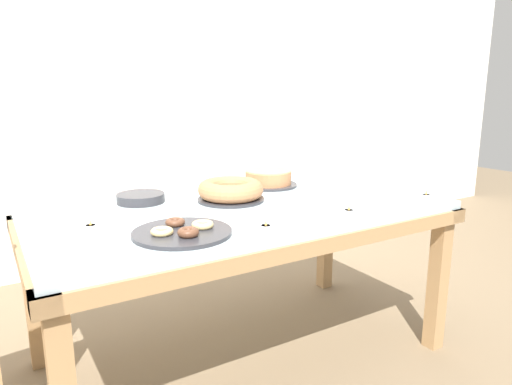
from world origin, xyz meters
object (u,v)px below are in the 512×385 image
object	(u,v)px
cake_golden_bundt	(231,191)
pastry_platter	(182,231)
tealight_near_cakes	(349,211)
tealight_right_edge	(266,227)
tealight_centre	(426,196)
tealight_left_edge	(91,227)
cake_chocolate_round	(268,179)
plate_stack	(141,198)

from	to	relation	value
cake_golden_bundt	pastry_platter	size ratio (longest dim) A/B	0.87
cake_golden_bundt	tealight_near_cakes	world-z (taller)	cake_golden_bundt
cake_golden_bundt	tealight_right_edge	bearing A→B (deg)	-102.59
cake_golden_bundt	tealight_centre	xyz separation A→B (m)	(0.80, -0.42, -0.04)
tealight_right_edge	tealight_left_edge	size ratio (longest dim) A/B	1.00
cake_golden_bundt	pastry_platter	world-z (taller)	cake_golden_bundt
tealight_near_cakes	cake_golden_bundt	bearing A→B (deg)	124.07
pastry_platter	tealight_centre	world-z (taller)	pastry_platter
tealight_near_cakes	cake_chocolate_round	bearing A→B (deg)	88.17
cake_golden_bundt	tealight_near_cakes	size ratio (longest dim) A/B	7.51
tealight_centre	plate_stack	bearing A→B (deg)	152.63
cake_golden_bundt	tealight_left_edge	xyz separation A→B (m)	(-0.64, -0.12, -0.04)
plate_stack	tealight_near_cakes	bearing A→B (deg)	-43.49
tealight_right_edge	plate_stack	bearing A→B (deg)	112.06
pastry_platter	plate_stack	distance (m)	0.53
plate_stack	cake_golden_bundt	bearing A→B (deg)	-26.65
cake_chocolate_round	tealight_near_cakes	xyz separation A→B (m)	(-0.02, -0.63, -0.03)
cake_chocolate_round	tealight_near_cakes	size ratio (longest dim) A/B	7.46
tealight_left_edge	tealight_near_cakes	xyz separation A→B (m)	(0.94, -0.32, 0.00)
tealight_centre	tealight_left_edge	xyz separation A→B (m)	(-1.44, 0.30, 0.00)
tealight_right_edge	tealight_centre	size ratio (longest dim) A/B	1.00
cake_chocolate_round	plate_stack	size ratio (longest dim) A/B	1.42
pastry_platter	tealight_near_cakes	bearing A→B (deg)	-7.74
plate_stack	tealight_near_cakes	size ratio (longest dim) A/B	5.25
tealight_left_edge	tealight_near_cakes	world-z (taller)	same
plate_stack	tealight_near_cakes	distance (m)	0.91
plate_stack	tealight_left_edge	distance (m)	0.41
cake_chocolate_round	tealight_left_edge	xyz separation A→B (m)	(-0.96, -0.31, -0.03)
plate_stack	tealight_right_edge	world-z (taller)	plate_stack
cake_chocolate_round	tealight_near_cakes	bearing A→B (deg)	-91.83
cake_golden_bundt	plate_stack	world-z (taller)	cake_golden_bundt
tealight_centre	tealight_near_cakes	xyz separation A→B (m)	(-0.50, -0.03, 0.00)
cake_chocolate_round	tealight_left_edge	size ratio (longest dim) A/B	7.46
cake_chocolate_round	tealight_right_edge	size ratio (longest dim) A/B	7.46
pastry_platter	plate_stack	xyz separation A→B (m)	(0.02, 0.53, 0.01)
tealight_right_edge	tealight_near_cakes	world-z (taller)	same
tealight_left_edge	plate_stack	bearing A→B (deg)	47.42
tealight_centre	tealight_near_cakes	bearing A→B (deg)	-177.12
plate_stack	tealight_right_edge	distance (m)	0.68
pastry_platter	tealight_near_cakes	xyz separation A→B (m)	(0.68, -0.09, -0.00)
plate_stack	tealight_centre	size ratio (longest dim) A/B	5.25
tealight_near_cakes	plate_stack	bearing A→B (deg)	136.51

